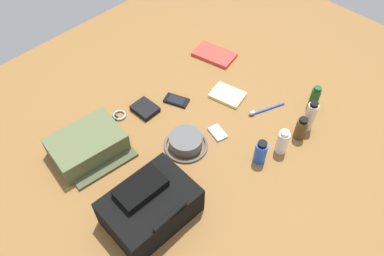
{
  "coord_description": "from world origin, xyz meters",
  "views": [
    {
      "loc": [
        0.73,
        0.72,
        1.27
      ],
      "look_at": [
        0.0,
        0.0,
        0.04
      ],
      "focal_mm": 35.47,
      "sensor_mm": 36.0,
      "label": 1
    }
  ],
  "objects_px": {
    "toothpaste_tube": "(282,142)",
    "toothbrush": "(265,110)",
    "bucket_hat": "(186,142)",
    "wristwatch": "(119,116)",
    "paperback_novel": "(214,55)",
    "cologne_bottle": "(301,128)",
    "notepad": "(228,95)",
    "lotion_bottle": "(310,116)",
    "toiletry_pouch": "(88,146)",
    "backpack": "(150,206)",
    "shampoo_bottle": "(314,99)",
    "media_player": "(218,133)",
    "wallet": "(145,109)",
    "deodorant_spray": "(261,152)",
    "cell_phone": "(176,100)"
  },
  "relations": [
    {
      "from": "wristwatch",
      "to": "wallet",
      "type": "relative_size",
      "value": 0.65
    },
    {
      "from": "backpack",
      "to": "toothbrush",
      "type": "xyz_separation_m",
      "value": [
        -0.7,
        -0.02,
        -0.06
      ]
    },
    {
      "from": "paperback_novel",
      "to": "cell_phone",
      "type": "height_order",
      "value": "paperback_novel"
    },
    {
      "from": "cologne_bottle",
      "to": "wallet",
      "type": "distance_m",
      "value": 0.69
    },
    {
      "from": "backpack",
      "to": "paperback_novel",
      "type": "xyz_separation_m",
      "value": [
        -0.83,
        -0.44,
        -0.06
      ]
    },
    {
      "from": "shampoo_bottle",
      "to": "wristwatch",
      "type": "xyz_separation_m",
      "value": [
        0.64,
        -0.59,
        -0.06
      ]
    },
    {
      "from": "lotion_bottle",
      "to": "cell_phone",
      "type": "xyz_separation_m",
      "value": [
        0.29,
        -0.52,
        -0.07
      ]
    },
    {
      "from": "deodorant_spray",
      "to": "wristwatch",
      "type": "distance_m",
      "value": 0.65
    },
    {
      "from": "paperback_novel",
      "to": "backpack",
      "type": "bearing_deg",
      "value": 28.05
    },
    {
      "from": "backpack",
      "to": "paperback_novel",
      "type": "relative_size",
      "value": 1.42
    },
    {
      "from": "backpack",
      "to": "toothpaste_tube",
      "type": "relative_size",
      "value": 2.7
    },
    {
      "from": "cologne_bottle",
      "to": "media_player",
      "type": "height_order",
      "value": "cologne_bottle"
    },
    {
      "from": "bucket_hat",
      "to": "toothpaste_tube",
      "type": "xyz_separation_m",
      "value": [
        -0.26,
        0.3,
        0.03
      ]
    },
    {
      "from": "lotion_bottle",
      "to": "backpack",
      "type": "bearing_deg",
      "value": -12.72
    },
    {
      "from": "toothpaste_tube",
      "to": "wristwatch",
      "type": "xyz_separation_m",
      "value": [
        0.35,
        -0.63,
        -0.05
      ]
    },
    {
      "from": "toiletry_pouch",
      "to": "cologne_bottle",
      "type": "bearing_deg",
      "value": 139.86
    },
    {
      "from": "cologne_bottle",
      "to": "toothpaste_tube",
      "type": "xyz_separation_m",
      "value": [
        0.12,
        -0.01,
        0.0
      ]
    },
    {
      "from": "wristwatch",
      "to": "lotion_bottle",
      "type": "bearing_deg",
      "value": 129.92
    },
    {
      "from": "bucket_hat",
      "to": "paperback_novel",
      "type": "xyz_separation_m",
      "value": [
        -0.52,
        -0.31,
        -0.02
      ]
    },
    {
      "from": "toothbrush",
      "to": "deodorant_spray",
      "type": "bearing_deg",
      "value": 32.36
    },
    {
      "from": "backpack",
      "to": "toothpaste_tube",
      "type": "distance_m",
      "value": 0.59
    },
    {
      "from": "bucket_hat",
      "to": "toothbrush",
      "type": "height_order",
      "value": "bucket_hat"
    },
    {
      "from": "toiletry_pouch",
      "to": "cell_phone",
      "type": "height_order",
      "value": "toiletry_pouch"
    },
    {
      "from": "deodorant_spray",
      "to": "toothbrush",
      "type": "bearing_deg",
      "value": -147.64
    },
    {
      "from": "media_player",
      "to": "toothbrush",
      "type": "relative_size",
      "value": 0.55
    },
    {
      "from": "toothpaste_tube",
      "to": "toothbrush",
      "type": "bearing_deg",
      "value": -126.52
    },
    {
      "from": "paperback_novel",
      "to": "bucket_hat",
      "type": "bearing_deg",
      "value": 30.76
    },
    {
      "from": "toiletry_pouch",
      "to": "wallet",
      "type": "xyz_separation_m",
      "value": [
        -0.31,
        -0.01,
        -0.03
      ]
    },
    {
      "from": "bucket_hat",
      "to": "shampoo_bottle",
      "type": "bearing_deg",
      "value": 154.74
    },
    {
      "from": "paperback_novel",
      "to": "notepad",
      "type": "height_order",
      "value": "paperback_novel"
    },
    {
      "from": "deodorant_spray",
      "to": "paperback_novel",
      "type": "relative_size",
      "value": 0.5
    },
    {
      "from": "deodorant_spray",
      "to": "notepad",
      "type": "distance_m",
      "value": 0.38
    },
    {
      "from": "bucket_hat",
      "to": "notepad",
      "type": "height_order",
      "value": "bucket_hat"
    },
    {
      "from": "cologne_bottle",
      "to": "notepad",
      "type": "height_order",
      "value": "cologne_bottle"
    },
    {
      "from": "notepad",
      "to": "shampoo_bottle",
      "type": "bearing_deg",
      "value": 109.86
    },
    {
      "from": "notepad",
      "to": "wristwatch",
      "type": "bearing_deg",
      "value": -43.36
    },
    {
      "from": "bucket_hat",
      "to": "lotion_bottle",
      "type": "relative_size",
      "value": 1.2
    },
    {
      "from": "cell_phone",
      "to": "lotion_bottle",
      "type": "bearing_deg",
      "value": 118.94
    },
    {
      "from": "cologne_bottle",
      "to": "deodorant_spray",
      "type": "distance_m",
      "value": 0.22
    },
    {
      "from": "lotion_bottle",
      "to": "notepad",
      "type": "relative_size",
      "value": 1.03
    },
    {
      "from": "wallet",
      "to": "toothpaste_tube",
      "type": "bearing_deg",
      "value": 111.68
    },
    {
      "from": "toiletry_pouch",
      "to": "notepad",
      "type": "bearing_deg",
      "value": 163.29
    },
    {
      "from": "shampoo_bottle",
      "to": "media_player",
      "type": "height_order",
      "value": "shampoo_bottle"
    },
    {
      "from": "wristwatch",
      "to": "toothbrush",
      "type": "distance_m",
      "value": 0.66
    },
    {
      "from": "shampoo_bottle",
      "to": "media_player",
      "type": "distance_m",
      "value": 0.46
    },
    {
      "from": "toothbrush",
      "to": "wallet",
      "type": "xyz_separation_m",
      "value": [
        0.38,
        -0.39,
        0.01
      ]
    },
    {
      "from": "wristwatch",
      "to": "paperback_novel",
      "type": "bearing_deg",
      "value": 177.8
    },
    {
      "from": "toiletry_pouch",
      "to": "toothbrush",
      "type": "relative_size",
      "value": 1.77
    },
    {
      "from": "bucket_hat",
      "to": "media_player",
      "type": "xyz_separation_m",
      "value": [
        -0.14,
        0.05,
        -0.02
      ]
    },
    {
      "from": "bucket_hat",
      "to": "toothbrush",
      "type": "distance_m",
      "value": 0.41
    }
  ]
}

